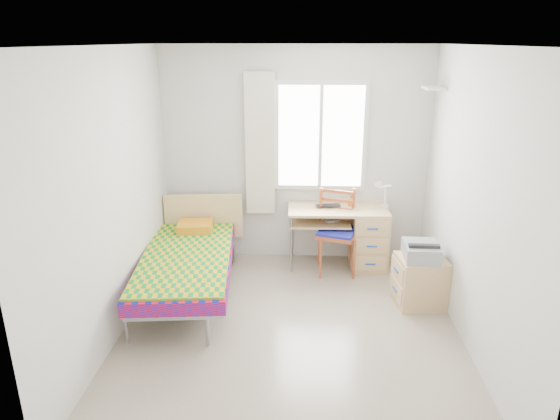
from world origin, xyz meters
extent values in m
plane|color=#BCAD93|center=(0.00, 0.00, 0.00)|extent=(3.50, 3.50, 0.00)
plane|color=white|center=(0.00, 0.00, 2.60)|extent=(3.50, 3.50, 0.00)
plane|color=silver|center=(0.00, 1.75, 1.30)|extent=(3.20, 0.00, 3.20)
plane|color=silver|center=(-1.60, 0.00, 1.30)|extent=(0.00, 3.50, 3.50)
plane|color=silver|center=(1.60, 0.00, 1.30)|extent=(0.00, 3.50, 3.50)
cube|color=white|center=(0.30, 1.73, 1.55)|extent=(1.10, 0.04, 1.30)
cube|color=white|center=(0.30, 1.72, 1.55)|extent=(1.00, 0.02, 1.20)
cube|color=white|center=(0.30, 1.72, 1.55)|extent=(0.04, 0.02, 1.20)
cube|color=beige|center=(-0.42, 1.68, 1.45)|extent=(0.35, 0.05, 1.70)
cube|color=white|center=(1.49, 1.40, 2.15)|extent=(0.20, 0.32, 0.03)
cube|color=gray|center=(-1.11, 0.59, 0.34)|extent=(1.07, 2.05, 0.06)
cube|color=red|center=(-1.11, 0.59, 0.41)|extent=(1.12, 2.07, 0.14)
cube|color=gold|center=(-1.11, 0.57, 0.49)|extent=(1.08, 1.95, 0.03)
cube|color=tan|center=(-1.11, 1.54, 0.59)|extent=(0.95, 0.14, 0.54)
cube|color=orange|center=(-1.16, 1.27, 0.56)|extent=(0.42, 0.37, 0.10)
cylinder|color=gray|center=(-1.49, -0.30, 0.16)|extent=(0.04, 0.04, 0.32)
cylinder|color=gray|center=(-0.74, 1.47, 0.16)|extent=(0.04, 0.04, 0.32)
cube|color=tan|center=(0.52, 1.47, 0.72)|extent=(1.20, 0.57, 0.03)
cube|color=tan|center=(0.91, 1.47, 0.35)|extent=(0.43, 0.53, 0.71)
cube|color=tan|center=(0.30, 1.47, 0.57)|extent=(0.73, 0.52, 0.02)
cylinder|color=gray|center=(-0.03, 1.25, 0.35)|extent=(0.03, 0.03, 0.71)
cylinder|color=gray|center=(-0.03, 1.69, 0.35)|extent=(0.03, 0.03, 0.71)
cube|color=#AE5321|center=(0.51, 1.30, 0.48)|extent=(0.54, 0.54, 0.04)
cube|color=#1A1F94|center=(0.51, 1.30, 0.51)|extent=(0.51, 0.51, 0.04)
cube|color=#AE5321|center=(0.51, 1.49, 0.78)|extent=(0.38, 0.14, 0.43)
cylinder|color=#AE5321|center=(0.32, 1.11, 0.24)|extent=(0.03, 0.03, 0.48)
cylinder|color=#AE5321|center=(0.70, 1.49, 0.49)|extent=(0.04, 0.04, 0.99)
cube|color=tan|center=(1.33, 0.56, 0.26)|extent=(0.53, 0.49, 0.52)
cube|color=tan|center=(1.09, 0.56, 0.38)|extent=(0.06, 0.39, 0.19)
cube|color=tan|center=(1.09, 0.56, 0.16)|extent=(0.06, 0.39, 0.19)
cube|color=#989B9F|center=(1.31, 0.55, 0.60)|extent=(0.35, 0.41, 0.16)
cube|color=black|center=(1.31, 0.55, 0.69)|extent=(0.28, 0.33, 0.02)
imported|color=black|center=(0.41, 1.49, 0.75)|extent=(0.33, 0.24, 0.02)
cylinder|color=orange|center=(0.68, 1.60, 0.78)|extent=(0.08, 0.08, 0.09)
cylinder|color=white|center=(1.08, 1.54, 0.75)|extent=(0.09, 0.09, 0.03)
cylinder|color=white|center=(1.08, 1.54, 0.89)|extent=(0.02, 0.11, 0.26)
cylinder|color=white|center=(1.06, 1.46, 1.02)|extent=(0.12, 0.23, 0.11)
cone|color=white|center=(0.98, 1.36, 1.05)|extent=(0.13, 0.15, 0.12)
imported|color=gray|center=(0.34, 1.47, 0.59)|extent=(0.27, 0.29, 0.02)
camera|label=1|loc=(0.11, -4.17, 2.64)|focal=32.00mm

